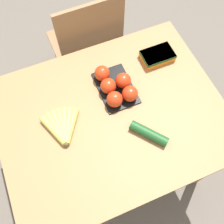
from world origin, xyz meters
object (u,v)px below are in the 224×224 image
object	(u,v)px
banana_bunch	(62,127)
carrot_bag	(158,56)
tomato_pack	(116,87)
cucumber_near	(149,133)
chair	(88,48)

from	to	relation	value
banana_bunch	carrot_bag	distance (m)	0.61
tomato_pack	cucumber_near	xyz separation A→B (m)	(0.05, -0.27, -0.02)
carrot_bag	cucumber_near	xyz separation A→B (m)	(-0.23, -0.37, -0.00)
chair	cucumber_near	size ratio (longest dim) A/B	5.56
chair	carrot_bag	xyz separation A→B (m)	(0.26, -0.41, 0.28)
cucumber_near	chair	bearing A→B (deg)	92.02
chair	banana_bunch	xyz separation A→B (m)	(-0.32, -0.60, 0.27)
chair	cucumber_near	xyz separation A→B (m)	(0.03, -0.78, 0.27)
tomato_pack	cucumber_near	distance (m)	0.28
carrot_bag	cucumber_near	bearing A→B (deg)	-121.92
chair	banana_bunch	size ratio (longest dim) A/B	5.08
banana_bunch	cucumber_near	bearing A→B (deg)	-27.26
tomato_pack	carrot_bag	xyz separation A→B (m)	(0.28, 0.10, -0.02)
carrot_bag	cucumber_near	size ratio (longest dim) A/B	0.97
chair	tomato_pack	world-z (taller)	chair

